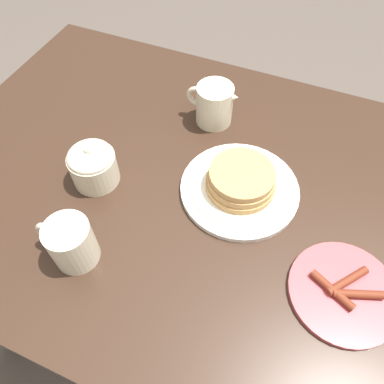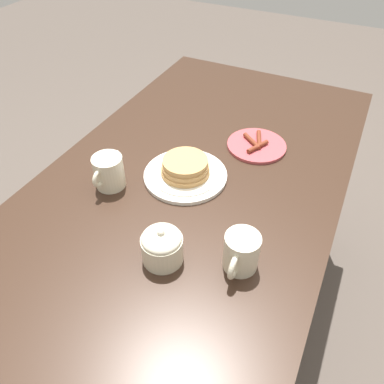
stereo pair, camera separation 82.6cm
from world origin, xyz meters
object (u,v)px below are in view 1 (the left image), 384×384
at_px(creamer_pitcher, 215,104).
at_px(sugar_bowl, 93,165).
at_px(pancake_plate, 240,184).
at_px(coffee_mug, 70,242).
at_px(side_plate_bacon, 344,292).

bearing_deg(creamer_pitcher, sugar_bowl, 57.79).
bearing_deg(pancake_plate, creamer_pitcher, -54.89).
bearing_deg(creamer_pitcher, coffee_mug, 76.12).
bearing_deg(coffee_mug, creamer_pitcher, -103.88).
bearing_deg(sugar_bowl, creamer_pitcher, -122.21).
height_order(coffee_mug, sugar_bowl, sugar_bowl).
relative_size(coffee_mug, sugar_bowl, 1.14).
relative_size(pancake_plate, creamer_pitcher, 1.90).
bearing_deg(sugar_bowl, pancake_plate, -163.40).
xyz_separation_m(coffee_mug, sugar_bowl, (0.06, -0.17, -0.00)).
xyz_separation_m(pancake_plate, creamer_pitcher, (0.12, -0.17, 0.03)).
xyz_separation_m(side_plate_bacon, sugar_bowl, (0.52, -0.05, 0.04)).
bearing_deg(side_plate_bacon, coffee_mug, 14.00).
distance_m(creamer_pitcher, sugar_bowl, 0.30).
height_order(side_plate_bacon, creamer_pitcher, creamer_pitcher).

